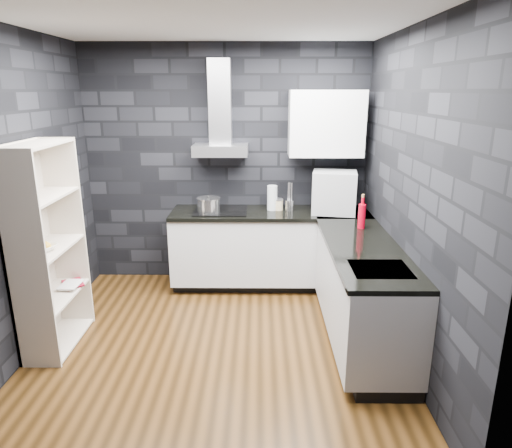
{
  "coord_description": "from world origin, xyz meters",
  "views": [
    {
      "loc": [
        0.38,
        -3.62,
        2.2
      ],
      "look_at": [
        0.35,
        0.45,
        1.0
      ],
      "focal_mm": 32.0,
      "sensor_mm": 36.0,
      "label": 1
    }
  ],
  "objects_px": {
    "appliance_garage": "(334,193)",
    "pot": "(209,206)",
    "utensil_crock": "(289,206)",
    "bookshelf": "(48,248)",
    "fruit_bowl": "(43,248)",
    "storage_jar": "(279,205)",
    "red_bottle": "(362,216)",
    "glass_vase": "(272,198)"
  },
  "relations": [
    {
      "from": "red_bottle",
      "to": "bookshelf",
      "type": "xyz_separation_m",
      "value": [
        -2.8,
        -0.62,
        -0.12
      ]
    },
    {
      "from": "storage_jar",
      "to": "fruit_bowl",
      "type": "bearing_deg",
      "value": -145.23
    },
    {
      "from": "glass_vase",
      "to": "fruit_bowl",
      "type": "relative_size",
      "value": 1.33
    },
    {
      "from": "appliance_garage",
      "to": "red_bottle",
      "type": "xyz_separation_m",
      "value": [
        0.18,
        -0.59,
        -0.11
      ]
    },
    {
      "from": "pot",
      "to": "utensil_crock",
      "type": "relative_size",
      "value": 2.1
    },
    {
      "from": "storage_jar",
      "to": "appliance_garage",
      "type": "bearing_deg",
      "value": -10.03
    },
    {
      "from": "red_bottle",
      "to": "appliance_garage",
      "type": "bearing_deg",
      "value": 107.34
    },
    {
      "from": "storage_jar",
      "to": "red_bottle",
      "type": "relative_size",
      "value": 0.48
    },
    {
      "from": "appliance_garage",
      "to": "pot",
      "type": "bearing_deg",
      "value": -169.5
    },
    {
      "from": "red_bottle",
      "to": "pot",
      "type": "bearing_deg",
      "value": 160.3
    },
    {
      "from": "red_bottle",
      "to": "bookshelf",
      "type": "distance_m",
      "value": 2.87
    },
    {
      "from": "pot",
      "to": "bookshelf",
      "type": "relative_size",
      "value": 0.14
    },
    {
      "from": "utensil_crock",
      "to": "appliance_garage",
      "type": "relative_size",
      "value": 0.25
    },
    {
      "from": "storage_jar",
      "to": "bookshelf",
      "type": "distance_m",
      "value": 2.41
    },
    {
      "from": "pot",
      "to": "fruit_bowl",
      "type": "relative_size",
      "value": 1.18
    },
    {
      "from": "appliance_garage",
      "to": "fruit_bowl",
      "type": "relative_size",
      "value": 2.23
    },
    {
      "from": "bookshelf",
      "to": "fruit_bowl",
      "type": "relative_size",
      "value": 8.67
    },
    {
      "from": "utensil_crock",
      "to": "pot",
      "type": "bearing_deg",
      "value": -172.92
    },
    {
      "from": "bookshelf",
      "to": "fruit_bowl",
      "type": "height_order",
      "value": "bookshelf"
    },
    {
      "from": "glass_vase",
      "to": "fruit_bowl",
      "type": "height_order",
      "value": "glass_vase"
    },
    {
      "from": "pot",
      "to": "fruit_bowl",
      "type": "bearing_deg",
      "value": -134.53
    },
    {
      "from": "pot",
      "to": "glass_vase",
      "type": "xyz_separation_m",
      "value": [
        0.7,
        0.14,
        0.05
      ]
    },
    {
      "from": "storage_jar",
      "to": "appliance_garage",
      "type": "height_order",
      "value": "appliance_garage"
    },
    {
      "from": "storage_jar",
      "to": "utensil_crock",
      "type": "xyz_separation_m",
      "value": [
        0.12,
        -0.02,
        0.0
      ]
    },
    {
      "from": "glass_vase",
      "to": "bookshelf",
      "type": "bearing_deg",
      "value": -145.77
    },
    {
      "from": "storage_jar",
      "to": "red_bottle",
      "type": "bearing_deg",
      "value": -41.58
    },
    {
      "from": "utensil_crock",
      "to": "appliance_garage",
      "type": "bearing_deg",
      "value": -9.59
    },
    {
      "from": "red_bottle",
      "to": "fruit_bowl",
      "type": "xyz_separation_m",
      "value": [
        -2.8,
        -0.71,
        -0.08
      ]
    },
    {
      "from": "utensil_crock",
      "to": "bookshelf",
      "type": "distance_m",
      "value": 2.5
    },
    {
      "from": "pot",
      "to": "glass_vase",
      "type": "relative_size",
      "value": 0.89
    },
    {
      "from": "appliance_garage",
      "to": "red_bottle",
      "type": "bearing_deg",
      "value": -63.42
    },
    {
      "from": "appliance_garage",
      "to": "bookshelf",
      "type": "relative_size",
      "value": 0.26
    },
    {
      "from": "storage_jar",
      "to": "appliance_garage",
      "type": "relative_size",
      "value": 0.25
    },
    {
      "from": "appliance_garage",
      "to": "bookshelf",
      "type": "distance_m",
      "value": 2.89
    },
    {
      "from": "utensil_crock",
      "to": "red_bottle",
      "type": "xyz_separation_m",
      "value": [
        0.66,
        -0.67,
        0.06
      ]
    },
    {
      "from": "utensil_crock",
      "to": "bookshelf",
      "type": "relative_size",
      "value": 0.07
    },
    {
      "from": "storage_jar",
      "to": "fruit_bowl",
      "type": "distance_m",
      "value": 2.46
    },
    {
      "from": "utensil_crock",
      "to": "bookshelf",
      "type": "xyz_separation_m",
      "value": [
        -2.14,
        -1.29,
        -0.06
      ]
    },
    {
      "from": "pot",
      "to": "appliance_garage",
      "type": "xyz_separation_m",
      "value": [
        1.37,
        0.03,
        0.14
      ]
    },
    {
      "from": "utensil_crock",
      "to": "fruit_bowl",
      "type": "distance_m",
      "value": 2.54
    },
    {
      "from": "red_bottle",
      "to": "fruit_bowl",
      "type": "relative_size",
      "value": 1.15
    },
    {
      "from": "utensil_crock",
      "to": "red_bottle",
      "type": "bearing_deg",
      "value": -45.26
    }
  ]
}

